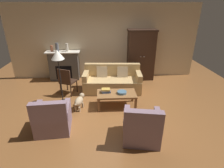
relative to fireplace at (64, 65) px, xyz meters
name	(u,v)px	position (x,y,z in m)	size (l,w,h in m)	color
ground_plane	(106,108)	(1.55, -2.30, -0.57)	(9.60, 9.60, 0.00)	brown
back_wall	(104,42)	(1.55, 0.25, 0.83)	(7.20, 0.10, 2.80)	beige
fireplace	(64,65)	(0.00, 0.00, 0.00)	(1.26, 0.48, 1.12)	#4C4947
armoire	(141,55)	(2.95, -0.08, 0.39)	(1.06, 0.57, 1.90)	#382319
couch	(112,81)	(1.80, -1.09, -0.25)	(1.97, 0.97, 0.86)	tan
coffee_table	(117,95)	(1.85, -2.19, -0.20)	(1.10, 0.60, 0.42)	olive
fruit_bowl	(122,92)	(2.00, -2.22, -0.12)	(0.27, 0.27, 0.07)	slate
book_stack	(106,91)	(1.55, -2.13, -0.09)	(0.27, 0.20, 0.11)	#38569E
mantel_vase_terracotta	(52,48)	(-0.38, -0.02, 0.67)	(0.10, 0.10, 0.23)	#A86042
mantel_vase_slate	(57,47)	(-0.18, -0.02, 0.71)	(0.12, 0.12, 0.32)	#565B66
mantel_vase_cream	(67,47)	(0.18, -0.02, 0.70)	(0.10, 0.10, 0.30)	beige
armchair_near_left	(53,119)	(0.30, -3.20, -0.25)	(0.83, 0.82, 0.88)	gray
armchair_near_right	(142,127)	(2.28, -3.64, -0.25)	(0.89, 0.89, 0.88)	gray
side_chair_wooden	(67,80)	(0.32, -1.36, -0.06)	(0.58, 0.58, 0.90)	#382319
floor_lamp	(58,58)	(0.25, -1.87, 0.81)	(0.36, 0.36, 1.60)	black
dog	(79,101)	(0.80, -2.27, -0.32)	(0.30, 0.56, 0.39)	tan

